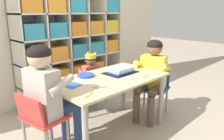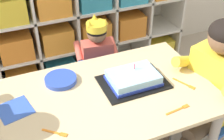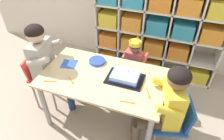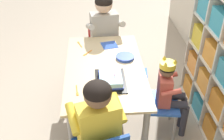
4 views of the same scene
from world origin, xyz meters
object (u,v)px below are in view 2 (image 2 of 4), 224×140
at_px(classroom_chair_blue, 100,80).
at_px(fork_near_child_seat, 185,84).
at_px(activity_table, 99,110).
at_px(birthday_cake_on_tray, 133,79).
at_px(paper_plate_stack, 61,80).
at_px(child_with_crown, 96,55).
at_px(fork_scattered_mid_table, 179,109).
at_px(fork_beside_plate_stack, 56,133).
at_px(classroom_chair_guest_side, 213,104).
at_px(guest_at_table_side, 209,84).

bearing_deg(classroom_chair_blue, fork_near_child_seat, 126.26).
bearing_deg(classroom_chair_blue, activity_table, 76.73).
height_order(birthday_cake_on_tray, paper_plate_stack, birthday_cake_on_tray).
relative_size(child_with_crown, fork_near_child_seat, 6.21).
bearing_deg(classroom_chair_blue, fork_scattered_mid_table, 110.27).
relative_size(child_with_crown, fork_beside_plate_stack, 7.75).
height_order(paper_plate_stack, fork_scattered_mid_table, paper_plate_stack).
bearing_deg(child_with_crown, activity_table, 79.20).
distance_m(classroom_chair_guest_side, paper_plate_stack, 0.97).
xyz_separation_m(classroom_chair_guest_side, paper_plate_stack, (-0.90, 0.27, 0.27)).
relative_size(classroom_chair_blue, guest_at_table_side, 0.63).
height_order(classroom_chair_guest_side, paper_plate_stack, paper_plate_stack).
bearing_deg(paper_plate_stack, fork_scattered_mid_table, -42.92).
height_order(activity_table, classroom_chair_guest_side, activity_table).
relative_size(classroom_chair_blue, child_with_crown, 0.75).
distance_m(guest_at_table_side, birthday_cake_on_tray, 0.45).
distance_m(child_with_crown, birthday_cake_on_tray, 0.56).
height_order(activity_table, paper_plate_stack, paper_plate_stack).
bearing_deg(guest_at_table_side, activity_table, -114.11).
xyz_separation_m(fork_scattered_mid_table, fork_near_child_seat, (0.14, 0.16, 0.00)).
relative_size(classroom_chair_blue, fork_near_child_seat, 4.69).
distance_m(activity_table, fork_near_child_seat, 0.50).
bearing_deg(classroom_chair_guest_side, activity_table, -110.72).
bearing_deg(guest_at_table_side, classroom_chair_blue, -156.16).
distance_m(activity_table, classroom_chair_blue, 0.53).
height_order(classroom_chair_blue, paper_plate_stack, paper_plate_stack).
height_order(classroom_chair_guest_side, fork_near_child_seat, fork_near_child_seat).
height_order(classroom_chair_guest_side, fork_scattered_mid_table, fork_scattered_mid_table).
xyz_separation_m(activity_table, classroom_chair_blue, (0.18, 0.46, -0.17)).
bearing_deg(fork_beside_plate_stack, child_with_crown, -82.38).
bearing_deg(guest_at_table_side, classroom_chair_guest_side, 90.00).
xyz_separation_m(birthday_cake_on_tray, fork_near_child_seat, (0.26, -0.12, -0.03)).
bearing_deg(fork_scattered_mid_table, guest_at_table_side, -160.44).
bearing_deg(activity_table, birthday_cake_on_tray, 9.64).
distance_m(activity_table, child_with_crown, 0.60).
distance_m(child_with_crown, classroom_chair_guest_side, 0.85).
distance_m(fork_near_child_seat, fork_beside_plate_stack, 0.75).
height_order(fork_scattered_mid_table, fork_beside_plate_stack, same).
xyz_separation_m(classroom_chair_blue, fork_beside_plate_stack, (-0.45, -0.63, 0.27)).
distance_m(classroom_chair_blue, paper_plate_stack, 0.50).
xyz_separation_m(paper_plate_stack, fork_beside_plate_stack, (-0.12, -0.37, -0.01)).
relative_size(paper_plate_stack, fork_beside_plate_stack, 1.67).
distance_m(child_with_crown, guest_at_table_side, 0.81).
relative_size(birthday_cake_on_tray, fork_beside_plate_stack, 3.42).
height_order(paper_plate_stack, fork_beside_plate_stack, paper_plate_stack).
relative_size(classroom_chair_guest_side, guest_at_table_side, 0.63).
xyz_separation_m(classroom_chair_guest_side, fork_near_child_seat, (-0.27, -0.02, 0.26)).
relative_size(birthday_cake_on_tray, fork_scattered_mid_table, 2.57).
bearing_deg(guest_at_table_side, fork_near_child_seat, -108.71).
bearing_deg(fork_near_child_seat, guest_at_table_side, -118.18).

